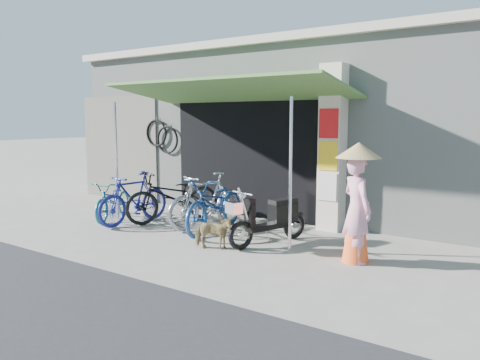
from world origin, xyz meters
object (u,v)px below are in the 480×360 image
Objects in this scene: bike_teal at (113,200)px; nun at (357,203)px; bike_blue at (134,198)px; bike_black at (174,196)px; street_dog at (213,233)px; moped at (271,219)px; bike_navy at (216,204)px; bike_silver at (208,200)px.

nun reaches higher than bike_teal.
bike_blue is 0.77m from bike_black.
bike_teal is 2.43× the size of street_dog.
bike_blue is 2.97m from moped.
street_dog is (2.38, -0.58, -0.23)m from bike_blue.
bike_navy is at bearing 17.37° from bike_black.
nun reaches higher than bike_black.
bike_silver is at bearing -173.83° from moped.
bike_black is at bearing 164.99° from bike_navy.
bike_blue is 0.85× the size of bike_black.
bike_blue is at bearing -157.62° from moped.
bike_navy is 1.23m from street_dog.
bike_silver reaches higher than bike_black.
bike_navy is at bearing -15.49° from bike_teal.
bike_teal is 3.10m from street_dog.
bike_blue is 1.50m from bike_silver.
bike_navy is (1.17, -0.15, -0.01)m from bike_black.
bike_black is at bearing 33.84° from street_dog.
bike_black is 0.87m from bike_silver.
bike_silver is at bearing 24.04° from bike_black.
bike_teal reaches higher than street_dog.
bike_silver is 1.52m from street_dog.
bike_blue is at bearing -142.20° from bike_silver.
bike_teal is 0.91× the size of bike_blue.
street_dog is (0.99, -1.13, -0.26)m from bike_silver.
moped is (2.43, -0.34, -0.10)m from bike_black.
bike_black is (0.52, 0.56, 0.02)m from bike_blue.
bike_navy is 1.22× the size of moped.
bike_silver reaches higher than bike_navy.
moped is at bearing 16.68° from bike_black.
bike_black is 3.16× the size of street_dog.
bike_teal is 0.78× the size of bike_navy.
bike_black reaches higher than moped.
moped reaches higher than street_dog.
bike_black is 3.99m from nun.
bike_silver is 1.60m from moped.
bike_silver reaches higher than moped.
moped is (1.27, -0.19, -0.09)m from bike_navy.
bike_teal is 0.96× the size of moped.
bike_teal is 3.61m from moped.
bike_black is at bearing 30.05° from nun.
street_dog is 0.99m from moped.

